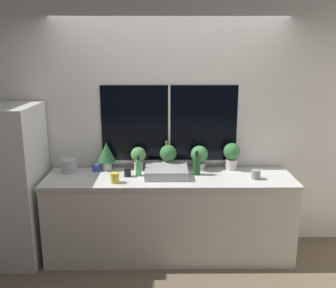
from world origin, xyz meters
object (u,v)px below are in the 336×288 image
bottle_tall (197,165)px  mug_yellow (115,178)px  soap_bottle (138,167)px  mug_black (127,172)px  potted_plant_left (138,156)px  mug_grey (256,175)px  potted_plant_right (199,156)px  potted_plant_far_right (232,154)px  kettle (69,165)px  sink (166,171)px  refrigerator (5,184)px  potted_plant_center (168,156)px  mug_blue (96,168)px  potted_plant_far_left (107,154)px

bottle_tall → mug_yellow: bottle_tall is taller
soap_bottle → mug_black: bearing=-165.0°
potted_plant_left → mug_grey: bearing=-14.6°
soap_bottle → potted_plant_left: bearing=93.7°
potted_plant_left → mug_black: bearing=-113.8°
potted_plant_right → soap_bottle: bearing=-163.3°
potted_plant_far_right → kettle: potted_plant_far_right is taller
sink → mug_yellow: (-0.51, -0.21, 0.00)m
soap_bottle → bottle_tall: (0.61, 0.02, 0.02)m
refrigerator → potted_plant_center: bearing=8.9°
mug_blue → kettle: kettle is taller
mug_yellow → kettle: size_ratio=0.61×
potted_plant_left → sink: bearing=-34.0°
potted_plant_far_left → potted_plant_left: potted_plant_far_left is taller
potted_plant_far_left → sink: bearing=-17.5°
refrigerator → potted_plant_left: refrigerator is taller
soap_bottle → kettle: (-0.75, 0.11, -0.01)m
mug_blue → refrigerator: bearing=-166.4°
mug_grey → kettle: 1.97m
potted_plant_far_right → mug_yellow: (-1.22, -0.42, -0.12)m
refrigerator → mug_yellow: bearing=-7.7°
sink → potted_plant_far_right: bearing=16.1°
mug_grey → soap_bottle: bearing=174.3°
sink → bottle_tall: sink is taller
potted_plant_far_left → kettle: bearing=-167.6°
bottle_tall → kettle: size_ratio=1.55×
refrigerator → bottle_tall: bearing=2.6°
soap_bottle → kettle: size_ratio=1.27×
potted_plant_center → potted_plant_right: potted_plant_center is taller
potted_plant_right → mug_grey: potted_plant_right is taller
potted_plant_left → soap_bottle: size_ratio=1.23×
potted_plant_right → mug_grey: bearing=-29.9°
potted_plant_right → kettle: bearing=-176.4°
sink → potted_plant_center: size_ratio=1.59×
refrigerator → potted_plant_far_right: size_ratio=5.46×
mug_blue → mug_grey: bearing=-9.2°
refrigerator → potted_plant_far_left: refrigerator is taller
potted_plant_right → bottle_tall: (-0.04, -0.17, -0.05)m
sink → potted_plant_left: size_ratio=1.74×
soap_bottle → mug_yellow: 0.31m
potted_plant_right → kettle: size_ratio=1.64×
potted_plant_far_right → potted_plant_left: bearing=180.0°
soap_bottle → mug_blue: (-0.47, 0.15, -0.05)m
potted_plant_far_left → mug_grey: (1.56, -0.32, -0.14)m
sink → potted_plant_left: (-0.30, 0.21, 0.10)m
potted_plant_right → bottle_tall: potted_plant_right is taller
sink → mug_grey: size_ratio=4.79×
potted_plant_far_left → potted_plant_right: potted_plant_far_left is taller
sink → potted_plant_center: (0.02, 0.21, 0.11)m
refrigerator → bottle_tall: (1.98, 0.09, 0.17)m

